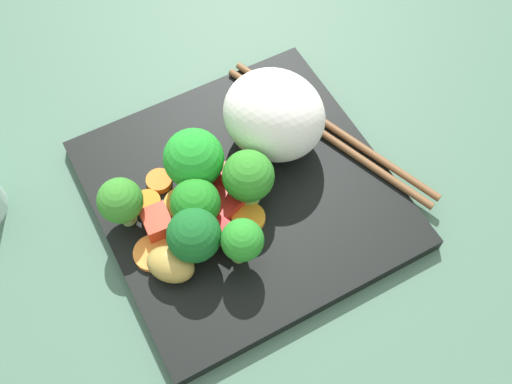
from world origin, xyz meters
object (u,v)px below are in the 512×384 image
chopstick_pair (329,131)px  square_plate (244,194)px  rice_mound (274,115)px  carrot_slice_3 (248,218)px  broccoli_floret_1 (194,159)px

chopstick_pair → square_plate: bearing=78.7°
square_plate → rice_mound: bearing=-55.5°
rice_mound → carrot_slice_3: size_ratio=3.13×
rice_mound → carrot_slice_3: 8.80cm
square_plate → chopstick_pair: bearing=-80.3°
rice_mound → chopstick_pair: size_ratio=0.40×
rice_mound → broccoli_floret_1: rice_mound is taller
square_plate → broccoli_floret_1: broccoli_floret_1 is taller
square_plate → carrot_slice_3: 3.00cm
square_plate → rice_mound: 7.17cm
chopstick_pair → broccoli_floret_1: bearing=64.5°
square_plate → carrot_slice_3: bearing=159.5°
rice_mound → broccoli_floret_1: 7.70cm
broccoli_floret_1 → chopstick_pair: size_ratio=0.29×
square_plate → carrot_slice_3: size_ratio=8.59×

